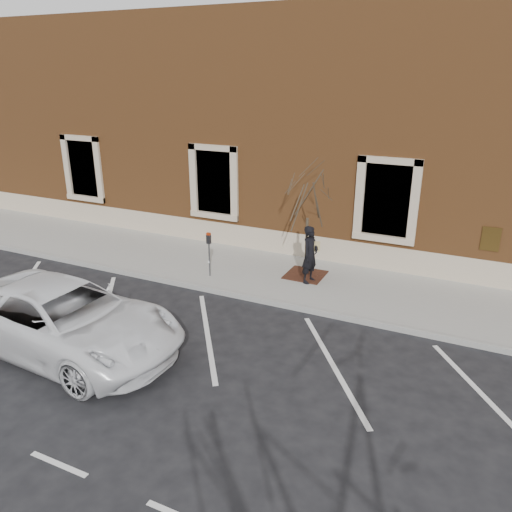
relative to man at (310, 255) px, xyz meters
The scene contains 10 objects.
ground 2.29m from the man, 129.11° to the right, with size 120.00×120.00×0.00m, color #28282B.
sidewalk_near 1.61m from the man, behind, with size 40.00×3.50×0.15m, color #A3A199.
curb_near 2.29m from the man, 128.25° to the right, with size 40.00×0.12×0.15m, color #9E9E99.
parking_stripes 4.13m from the man, 108.82° to the right, with size 28.00×4.40×0.01m, color silver, non-canonical shape.
building_civic 6.96m from the man, 101.85° to the left, with size 40.00×8.62×8.00m.
man is the anchor object (origin of this frame).
parking_meter 3.05m from the man, 163.36° to the right, with size 0.13×0.10×1.39m.
tree_grate 0.99m from the man, 123.14° to the left, with size 1.15×1.15×0.03m, color #472416.
sapling 1.55m from the man, 123.14° to the left, with size 2.00×2.00×3.33m.
white_truck 6.95m from the man, 123.45° to the right, with size 2.65×5.74×1.60m, color white.
Camera 1 is at (5.72, -11.47, 6.11)m, focal length 35.00 mm.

